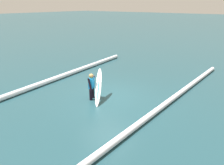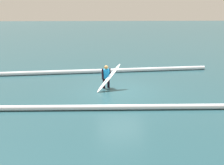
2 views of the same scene
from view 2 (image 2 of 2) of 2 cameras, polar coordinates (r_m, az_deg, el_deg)
ground_plane at (r=13.10m, az=2.06°, el=-1.85°), size 197.44×197.44×0.00m
surfer at (r=13.30m, az=-1.40°, el=1.67°), size 0.49×0.40×1.30m
surfboard at (r=13.00m, az=-0.77°, el=1.11°), size 1.48×1.13×1.37m
wave_crest_foreground at (r=16.75m, az=-7.55°, el=2.61°), size 18.20×1.60×0.27m
wave_crest_midground at (r=10.58m, az=5.39°, el=-5.86°), size 15.10×0.80×0.24m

